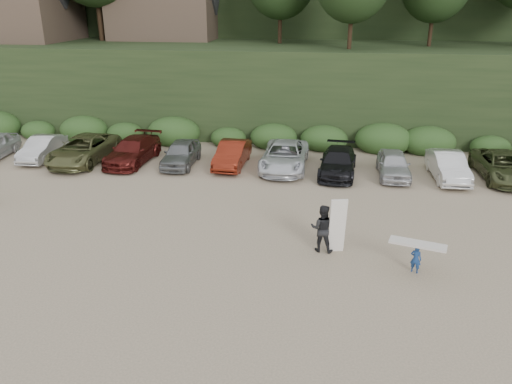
# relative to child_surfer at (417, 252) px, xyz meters

# --- Properties ---
(ground) EXTENTS (120.00, 120.00, 0.00)m
(ground) POSITION_rel_child_surfer_xyz_m (-4.36, 0.74, -0.79)
(ground) COLOR tan
(ground) RESTS_ON ground
(parked_cars) EXTENTS (34.43, 5.95, 1.55)m
(parked_cars) POSITION_rel_child_surfer_xyz_m (-6.69, 10.68, -0.06)
(parked_cars) COLOR silver
(parked_cars) RESTS_ON ground
(child_surfer) EXTENTS (2.02, 1.06, 1.17)m
(child_surfer) POSITION_rel_child_surfer_xyz_m (0.00, 0.00, 0.00)
(child_surfer) COLOR navy
(child_surfer) RESTS_ON ground
(adult_surfer) EXTENTS (1.40, 0.83, 2.24)m
(adult_surfer) POSITION_rel_child_surfer_xyz_m (-3.28, 1.20, 0.17)
(adult_surfer) COLOR black
(adult_surfer) RESTS_ON ground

